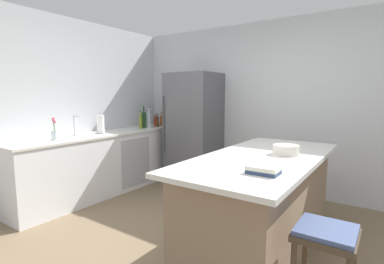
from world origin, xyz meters
TOP-DOWN VIEW (x-y plane):
  - ground_plane at (0.00, 0.00)m, footprint 7.20×7.20m
  - wall_rear at (0.00, 2.25)m, footprint 6.00×0.10m
  - wall_left at (-2.45, 0.00)m, footprint 0.10×6.00m
  - counter_run_left at (-2.08, 0.69)m, footprint 0.67×2.86m
  - kitchen_island at (0.54, 0.44)m, footprint 0.96×2.15m
  - refrigerator at (-1.21, 1.86)m, footprint 0.80×0.72m
  - bar_stool at (1.23, -0.25)m, footprint 0.36×0.36m
  - sink_faucet at (-2.12, 0.25)m, footprint 0.15×0.05m
  - flower_vase at (-2.01, -0.12)m, footprint 0.08×0.08m
  - paper_towel_roll at (-2.06, 0.63)m, footprint 0.14×0.14m
  - vinegar_bottle at (-2.04, 1.99)m, footprint 0.06×0.06m
  - hot_sauce_bottle at (-2.11, 1.90)m, footprint 0.05×0.05m
  - syrup_bottle at (-1.98, 1.81)m, footprint 0.07×0.07m
  - gin_bottle at (-2.16, 1.72)m, footprint 0.07×0.07m
  - soda_bottle at (-2.00, 1.62)m, footprint 0.07×0.07m
  - wine_bottle at (-2.03, 1.52)m, footprint 0.07×0.07m
  - olive_oil_bottle at (-2.02, 1.42)m, footprint 0.06×0.06m
  - cookbook_stack at (0.77, -0.16)m, footprint 0.23×0.17m
  - mixing_bowl at (0.70, 0.61)m, footprint 0.24×0.24m

SIDE VIEW (x-z plane):
  - ground_plane at x=0.00m, z-range 0.00..0.00m
  - counter_run_left at x=-2.08m, z-range 0.00..0.92m
  - kitchen_island at x=0.54m, z-range 0.01..0.93m
  - bar_stool at x=1.23m, z-range 0.21..0.89m
  - refrigerator at x=-1.21m, z-range 0.00..1.84m
  - cookbook_stack at x=0.77m, z-range 0.93..0.99m
  - mixing_bowl at x=0.70m, z-range 0.93..1.02m
  - hot_sauce_bottle at x=-2.11m, z-range 0.89..1.10m
  - flower_vase at x=-2.01m, z-range 0.86..1.16m
  - syrup_bottle at x=-1.98m, z-range 0.89..1.13m
  - vinegar_bottle at x=-2.04m, z-range 0.89..1.14m
  - gin_bottle at x=-2.16m, z-range 0.88..1.18m
  - olive_oil_bottle at x=-2.02m, z-range 0.89..1.19m
  - paper_towel_roll at x=-2.06m, z-range 0.89..1.21m
  - wine_bottle at x=-2.03m, z-range 0.87..1.25m
  - soda_bottle at x=-2.00m, z-range 0.88..1.25m
  - sink_faucet at x=-2.12m, z-range 0.92..1.22m
  - wall_rear at x=0.00m, z-range 0.00..2.60m
  - wall_left at x=-2.45m, z-range 0.00..2.60m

